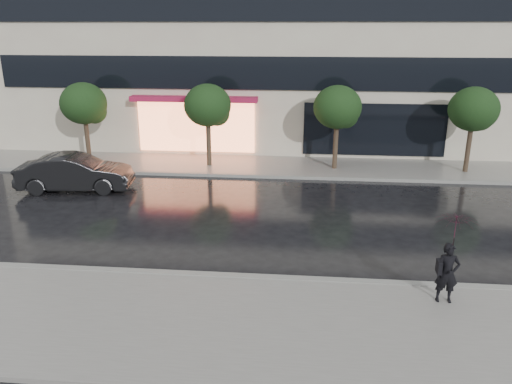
# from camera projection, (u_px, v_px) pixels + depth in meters

# --- Properties ---
(ground) EXTENTS (120.00, 120.00, 0.00)m
(ground) POSITION_uv_depth(u_px,v_px,m) (249.00, 263.00, 14.48)
(ground) COLOR black
(ground) RESTS_ON ground
(sidewalk_near) EXTENTS (60.00, 4.50, 0.12)m
(sidewalk_near) POSITION_uv_depth(u_px,v_px,m) (233.00, 325.00, 11.40)
(sidewalk_near) COLOR slate
(sidewalk_near) RESTS_ON ground
(sidewalk_far) EXTENTS (60.00, 3.50, 0.12)m
(sidewalk_far) POSITION_uv_depth(u_px,v_px,m) (271.00, 166.00, 24.13)
(sidewalk_far) COLOR slate
(sidewalk_far) RESTS_ON ground
(curb_near) EXTENTS (60.00, 0.25, 0.14)m
(curb_near) POSITION_uv_depth(u_px,v_px,m) (245.00, 278.00, 13.52)
(curb_near) COLOR gray
(curb_near) RESTS_ON ground
(curb_far) EXTENTS (60.00, 0.25, 0.14)m
(curb_far) POSITION_uv_depth(u_px,v_px,m) (269.00, 176.00, 22.48)
(curb_far) COLOR gray
(curb_far) RESTS_ON ground
(tree_far_west) EXTENTS (2.20, 2.20, 3.99)m
(tree_far_west) POSITION_uv_depth(u_px,v_px,m) (85.00, 105.00, 23.81)
(tree_far_west) COLOR #33261C
(tree_far_west) RESTS_ON ground
(tree_mid_west) EXTENTS (2.20, 2.20, 3.99)m
(tree_mid_west) POSITION_uv_depth(u_px,v_px,m) (209.00, 107.00, 23.27)
(tree_mid_west) COLOR #33261C
(tree_mid_west) RESTS_ON ground
(tree_mid_east) EXTENTS (2.20, 2.20, 3.99)m
(tree_mid_east) POSITION_uv_depth(u_px,v_px,m) (339.00, 109.00, 22.74)
(tree_mid_east) COLOR #33261C
(tree_mid_east) RESTS_ON ground
(tree_far_east) EXTENTS (2.20, 2.20, 3.99)m
(tree_far_east) POSITION_uv_depth(u_px,v_px,m) (475.00, 111.00, 22.20)
(tree_far_east) COLOR #33261C
(tree_far_east) RESTS_ON ground
(parked_car) EXTENTS (4.74, 2.13, 1.51)m
(parked_car) POSITION_uv_depth(u_px,v_px,m) (75.00, 173.00, 20.60)
(parked_car) COLOR black
(parked_car) RESTS_ON ground
(pedestrian_with_umbrella) EXTENTS (1.00, 1.02, 2.28)m
(pedestrian_with_umbrella) POSITION_uv_depth(u_px,v_px,m) (453.00, 244.00, 11.79)
(pedestrian_with_umbrella) COLOR black
(pedestrian_with_umbrella) RESTS_ON sidewalk_near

